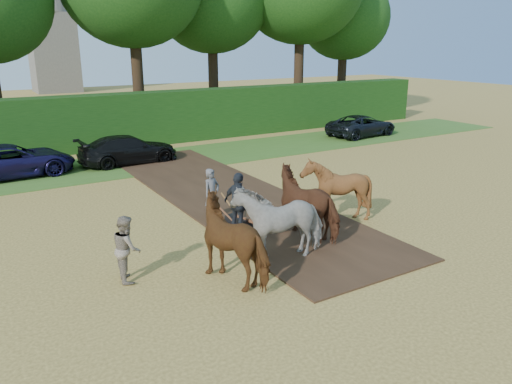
# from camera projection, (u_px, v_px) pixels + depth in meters

# --- Properties ---
(ground) EXTENTS (120.00, 120.00, 0.00)m
(ground) POSITION_uv_depth(u_px,v_px,m) (302.00, 272.00, 13.04)
(ground) COLOR gold
(ground) RESTS_ON ground
(earth_strip) EXTENTS (4.50, 17.00, 0.05)m
(earth_strip) POSITION_uv_depth(u_px,v_px,m) (227.00, 195.00, 19.51)
(earth_strip) COLOR #472D1C
(earth_strip) RESTS_ON ground
(grass_verge) EXTENTS (50.00, 5.00, 0.03)m
(grass_verge) POSITION_uv_depth(u_px,v_px,m) (133.00, 164.00, 24.49)
(grass_verge) COLOR #38601E
(grass_verge) RESTS_ON ground
(hedgerow) EXTENTS (46.00, 1.60, 3.00)m
(hedgerow) POSITION_uv_depth(u_px,v_px,m) (105.00, 122.00, 27.75)
(hedgerow) COLOR #14380F
(hedgerow) RESTS_ON ground
(spectator_near) EXTENTS (0.76, 0.91, 1.69)m
(spectator_near) POSITION_uv_depth(u_px,v_px,m) (127.00, 248.00, 12.39)
(spectator_near) COLOR tan
(spectator_near) RESTS_ON ground
(spectator_far) EXTENTS (0.83, 1.24, 1.95)m
(spectator_far) POSITION_uv_depth(u_px,v_px,m) (239.00, 204.00, 15.40)
(spectator_far) COLOR #22262D
(spectator_far) RESTS_ON ground
(plough_team) EXTENTS (7.02, 5.94, 2.11)m
(plough_team) POSITION_uv_depth(u_px,v_px,m) (292.00, 210.00, 14.58)
(plough_team) COLOR brown
(plough_team) RESTS_ON ground
(parked_cars) EXTENTS (35.16, 3.23, 1.46)m
(parked_cars) POSITION_uv_depth(u_px,v_px,m) (94.00, 154.00, 23.48)
(parked_cars) COLOR silver
(parked_cars) RESTS_ON ground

